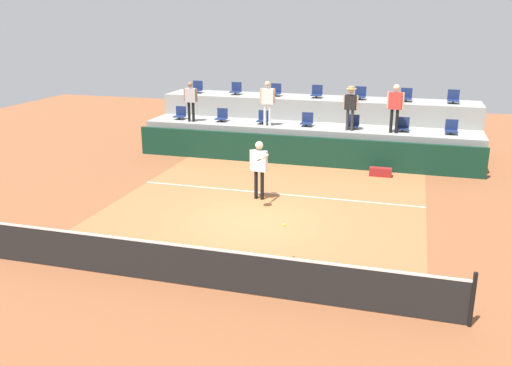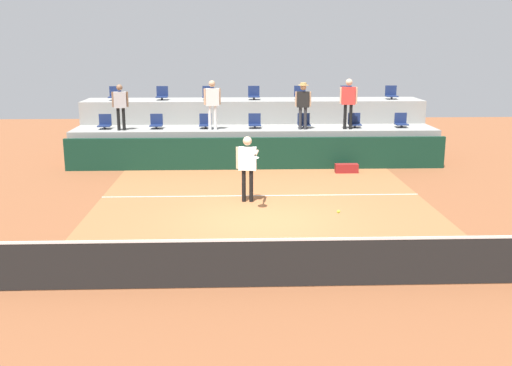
{
  "view_description": "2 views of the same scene",
  "coord_description": "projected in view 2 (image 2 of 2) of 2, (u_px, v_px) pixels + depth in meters",
  "views": [
    {
      "loc": [
        3.9,
        -13.37,
        5.39
      ],
      "look_at": [
        0.13,
        -0.37,
        1.2
      ],
      "focal_mm": 38.21,
      "sensor_mm": 36.0,
      "label": 1
    },
    {
      "loc": [
        -0.74,
        -13.69,
        4.25
      ],
      "look_at": [
        -0.27,
        -0.83,
        1.15
      ],
      "focal_mm": 41.1,
      "sensor_mm": 36.0,
      "label": 2
    }
  ],
  "objects": [
    {
      "name": "ground_plane",
      "position": [
        266.0,
        221.0,
        14.32
      ],
      "size": [
        40.0,
        40.0,
        0.0
      ],
      "primitive_type": "plane",
      "color": "brown"
    },
    {
      "name": "court_inner_paint",
      "position": [
        264.0,
        209.0,
        15.29
      ],
      "size": [
        9.0,
        10.0,
        0.01
      ],
      "primitive_type": "cube",
      "color": "#A36038",
      "rests_on": "ground_plane"
    },
    {
      "name": "court_service_line",
      "position": [
        261.0,
        196.0,
        16.65
      ],
      "size": [
        9.0,
        0.06,
        0.0
      ],
      "primitive_type": "cube",
      "color": "silver",
      "rests_on": "ground_plane"
    },
    {
      "name": "tennis_net",
      "position": [
        278.0,
        261.0,
        10.31
      ],
      "size": [
        10.48,
        0.08,
        1.07
      ],
      "color": "black",
      "rests_on": "ground_plane"
    },
    {
      "name": "sponsor_backboard",
      "position": [
        257.0,
        153.0,
        20.02
      ],
      "size": [
        13.0,
        0.16,
        1.1
      ],
      "primitive_type": "cube",
      "color": "#0F3323",
      "rests_on": "ground_plane"
    },
    {
      "name": "seating_tier_lower",
      "position": [
        255.0,
        145.0,
        21.26
      ],
      "size": [
        13.0,
        1.8,
        1.25
      ],
      "primitive_type": "cube",
      "color": "gray",
      "rests_on": "ground_plane"
    },
    {
      "name": "seating_tier_upper",
      "position": [
        254.0,
        126.0,
        22.91
      ],
      "size": [
        13.0,
        1.8,
        2.1
      ],
      "primitive_type": "cube",
      "color": "gray",
      "rests_on": "ground_plane"
    },
    {
      "name": "stadium_chair_lower_far_left",
      "position": [
        105.0,
        123.0,
        20.81
      ],
      "size": [
        0.44,
        0.4,
        0.52
      ],
      "color": "#2D2D33",
      "rests_on": "seating_tier_lower"
    },
    {
      "name": "stadium_chair_lower_left",
      "position": [
        156.0,
        123.0,
        20.88
      ],
      "size": [
        0.44,
        0.4,
        0.52
      ],
      "color": "#2D2D33",
      "rests_on": "seating_tier_lower"
    },
    {
      "name": "stadium_chair_lower_mid_left",
      "position": [
        206.0,
        122.0,
        20.94
      ],
      "size": [
        0.44,
        0.4,
        0.52
      ],
      "color": "#2D2D33",
      "rests_on": "seating_tier_lower"
    },
    {
      "name": "stadium_chair_lower_center",
      "position": [
        255.0,
        122.0,
        21.0
      ],
      "size": [
        0.44,
        0.4,
        0.52
      ],
      "color": "#2D2D33",
      "rests_on": "seating_tier_lower"
    },
    {
      "name": "stadium_chair_lower_mid_right",
      "position": [
        304.0,
        122.0,
        21.07
      ],
      "size": [
        0.44,
        0.4,
        0.52
      ],
      "color": "#2D2D33",
      "rests_on": "seating_tier_lower"
    },
    {
      "name": "stadium_chair_lower_right",
      "position": [
        354.0,
        122.0,
        21.13
      ],
      "size": [
        0.44,
        0.4,
        0.52
      ],
      "color": "#2D2D33",
      "rests_on": "seating_tier_lower"
    },
    {
      "name": "stadium_chair_lower_far_right",
      "position": [
        401.0,
        121.0,
        21.19
      ],
      "size": [
        0.44,
        0.4,
        0.52
      ],
      "color": "#2D2D33",
      "rests_on": "seating_tier_lower"
    },
    {
      "name": "stadium_chair_upper_far_left",
      "position": [
        115.0,
        94.0,
        22.36
      ],
      "size": [
        0.44,
        0.4,
        0.52
      ],
      "color": "#2D2D33",
      "rests_on": "seating_tier_upper"
    },
    {
      "name": "stadium_chair_upper_left",
      "position": [
        162.0,
        94.0,
        22.43
      ],
      "size": [
        0.44,
        0.4,
        0.52
      ],
      "color": "#2D2D33",
      "rests_on": "seating_tier_upper"
    },
    {
      "name": "stadium_chair_upper_mid_left",
      "position": [
        208.0,
        94.0,
        22.49
      ],
      "size": [
        0.44,
        0.4,
        0.52
      ],
      "color": "#2D2D33",
      "rests_on": "seating_tier_upper"
    },
    {
      "name": "stadium_chair_upper_center",
      "position": [
        254.0,
        94.0,
        22.55
      ],
      "size": [
        0.44,
        0.4,
        0.52
      ],
      "color": "#2D2D33",
      "rests_on": "seating_tier_upper"
    },
    {
      "name": "stadium_chair_upper_mid_right",
      "position": [
        300.0,
        94.0,
        22.62
      ],
      "size": [
        0.44,
        0.4,
        0.52
      ],
      "color": "#2D2D33",
      "rests_on": "seating_tier_upper"
    },
    {
      "name": "stadium_chair_upper_right",
      "position": [
        346.0,
        94.0,
        22.68
      ],
      "size": [
        0.44,
        0.4,
        0.52
      ],
      "color": "#2D2D33",
      "rests_on": "seating_tier_upper"
    },
    {
      "name": "stadium_chair_upper_far_right",
      "position": [
        391.0,
        94.0,
        22.74
      ],
      "size": [
        0.44,
        0.4,
        0.52
      ],
      "color": "#2D2D33",
      "rests_on": "seating_tier_upper"
    },
    {
      "name": "tennis_player",
      "position": [
        248.0,
        162.0,
        15.74
      ],
      "size": [
        0.62,
        1.28,
        1.81
      ],
      "color": "black",
      "rests_on": "ground_plane"
    },
    {
      "name": "spectator_in_grey",
      "position": [
        120.0,
        103.0,
        20.29
      ],
      "size": [
        0.57,
        0.23,
        1.6
      ],
      "color": "black",
      "rests_on": "seating_tier_lower"
    },
    {
      "name": "spectator_in_white",
      "position": [
        212.0,
        100.0,
        20.38
      ],
      "size": [
        0.6,
        0.27,
        1.72
      ],
      "color": "white",
      "rests_on": "seating_tier_lower"
    },
    {
      "name": "spectator_with_hat",
      "position": [
        303.0,
        101.0,
        20.51
      ],
      "size": [
        0.57,
        0.43,
        1.64
      ],
      "color": "#2D2D33",
      "rests_on": "seating_tier_lower"
    },
    {
      "name": "spectator_leaning_on_rail",
      "position": [
        349.0,
        99.0,
        20.55
      ],
      "size": [
        0.61,
        0.27,
        1.77
      ],
      "color": "black",
      "rests_on": "seating_tier_lower"
    },
    {
      "name": "tennis_ball",
      "position": [
        338.0,
        212.0,
        11.87
      ],
      "size": [
        0.07,
        0.07,
        0.07
      ],
      "color": "#CCE033"
    },
    {
      "name": "equipment_bag",
      "position": [
        347.0,
        168.0,
        19.57
      ],
      "size": [
        0.76,
        0.28,
        0.3
      ],
      "primitive_type": "cube",
      "color": "maroon",
      "rests_on": "ground_plane"
    }
  ]
}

